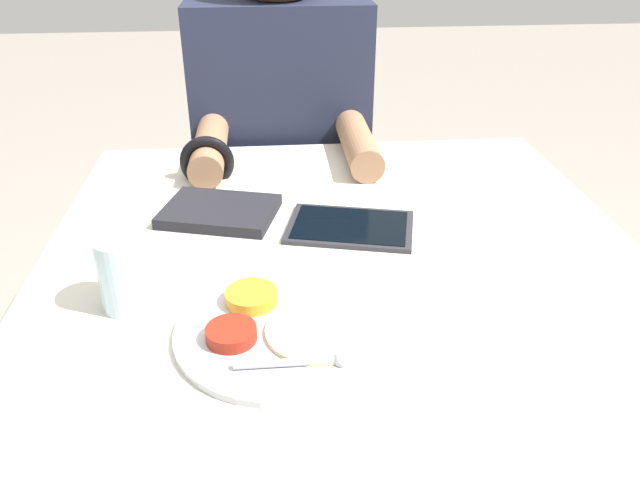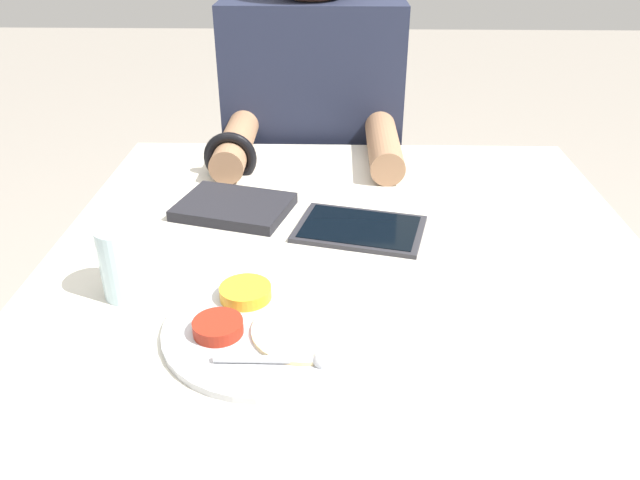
% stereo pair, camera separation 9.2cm
% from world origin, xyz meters
% --- Properties ---
extents(dining_table, '(0.98, 1.07, 0.72)m').
position_xyz_m(dining_table, '(0.00, 0.00, 0.36)').
color(dining_table, beige).
rests_on(dining_table, ground_plane).
extents(thali_tray, '(0.28, 0.28, 0.03)m').
position_xyz_m(thali_tray, '(-0.11, -0.18, 0.73)').
color(thali_tray, '#B7BABF').
rests_on(thali_tray, dining_table).
extents(red_notebook, '(0.23, 0.19, 0.02)m').
position_xyz_m(red_notebook, '(-0.21, 0.18, 0.73)').
color(red_notebook, silver).
rests_on(red_notebook, dining_table).
extents(tablet_device, '(0.24, 0.19, 0.01)m').
position_xyz_m(tablet_device, '(0.02, 0.11, 0.72)').
color(tablet_device, '#28282D').
rests_on(tablet_device, dining_table).
extents(person_diner, '(0.43, 0.48, 1.22)m').
position_xyz_m(person_diner, '(-0.08, 0.66, 0.57)').
color(person_diner, black).
rests_on(person_diner, ground_plane).
extents(drinking_glass, '(0.07, 0.07, 0.11)m').
position_xyz_m(drinking_glass, '(-0.32, -0.09, 0.77)').
color(drinking_glass, silver).
rests_on(drinking_glass, dining_table).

